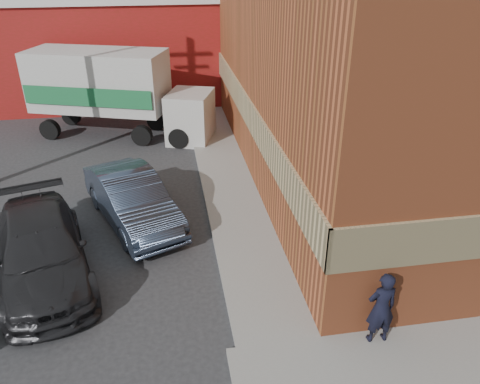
{
  "coord_description": "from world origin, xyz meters",
  "views": [
    {
      "loc": [
        -1.36,
        -6.85,
        7.36
      ],
      "look_at": [
        0.39,
        3.61,
        1.76
      ],
      "focal_mm": 35.0,
      "sensor_mm": 36.0,
      "label": 1
    }
  ],
  "objects_px": {
    "sedan": "(132,199)",
    "suv_b": "(41,251)",
    "man": "(381,308)",
    "warehouse": "(71,42)",
    "box_truck": "(115,88)",
    "brick_building": "(441,31)"
  },
  "relations": [
    {
      "from": "sedan",
      "to": "suv_b",
      "type": "xyz_separation_m",
      "value": [
        -2.11,
        -2.28,
        -0.02
      ]
    },
    {
      "from": "man",
      "to": "sedan",
      "type": "distance_m",
      "value": 7.73
    },
    {
      "from": "man",
      "to": "sedan",
      "type": "relative_size",
      "value": 0.36
    },
    {
      "from": "suv_b",
      "to": "sedan",
      "type": "bearing_deg",
      "value": 31.51
    },
    {
      "from": "warehouse",
      "to": "man",
      "type": "xyz_separation_m",
      "value": [
        8.6,
        -20.25,
        -1.85
      ]
    },
    {
      "from": "box_truck",
      "to": "man",
      "type": "bearing_deg",
      "value": -46.55
    },
    {
      "from": "sedan",
      "to": "brick_building",
      "type": "bearing_deg",
      "value": -4.76
    },
    {
      "from": "warehouse",
      "to": "box_truck",
      "type": "distance_m",
      "value": 7.5
    },
    {
      "from": "suv_b",
      "to": "box_truck",
      "type": "height_order",
      "value": "box_truck"
    },
    {
      "from": "box_truck",
      "to": "sedan",
      "type": "bearing_deg",
      "value": -64.29
    },
    {
      "from": "man",
      "to": "box_truck",
      "type": "bearing_deg",
      "value": -66.85
    },
    {
      "from": "warehouse",
      "to": "man",
      "type": "bearing_deg",
      "value": -66.98
    },
    {
      "from": "sedan",
      "to": "box_truck",
      "type": "relative_size",
      "value": 0.61
    },
    {
      "from": "man",
      "to": "sedan",
      "type": "height_order",
      "value": "man"
    },
    {
      "from": "brick_building",
      "to": "sedan",
      "type": "xyz_separation_m",
      "value": [
        -11.0,
        -3.45,
        -3.92
      ]
    },
    {
      "from": "sedan",
      "to": "box_truck",
      "type": "xyz_separation_m",
      "value": [
        -0.83,
        7.49,
        1.31
      ]
    },
    {
      "from": "warehouse",
      "to": "suv_b",
      "type": "height_order",
      "value": "warehouse"
    },
    {
      "from": "sedan",
      "to": "suv_b",
      "type": "relative_size",
      "value": 0.9
    },
    {
      "from": "brick_building",
      "to": "warehouse",
      "type": "height_order",
      "value": "brick_building"
    },
    {
      "from": "suv_b",
      "to": "box_truck",
      "type": "relative_size",
      "value": 0.68
    },
    {
      "from": "warehouse",
      "to": "brick_building",
      "type": "bearing_deg",
      "value": -37.2
    },
    {
      "from": "brick_building",
      "to": "warehouse",
      "type": "distance_m",
      "value": 18.3
    }
  ]
}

